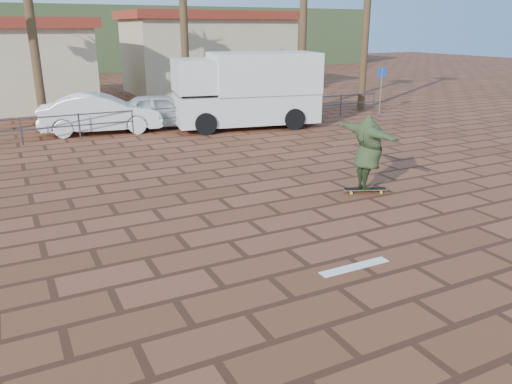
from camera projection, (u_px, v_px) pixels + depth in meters
ground at (286, 249)px, 9.56m from camera, size 120.00×120.00×0.00m
paint_stripe at (355, 267)px, 8.84m from camera, size 1.40×0.22×0.01m
guardrail at (132, 118)px, 19.50m from camera, size 24.06×0.06×1.00m
building_east at (208, 52)px, 32.51m from camera, size 10.60×6.60×5.00m
hill_front at (40, 38)px, 50.94m from camera, size 70.00×18.00×6.00m
longboard at (365, 189)px, 12.79m from camera, size 1.13×0.67×0.11m
skateboarder at (368, 152)px, 12.48m from camera, size 0.75×2.38×1.92m
campervan at (247, 89)px, 20.82m from camera, size 6.25×3.49×3.06m
car_silver at (162, 110)px, 20.98m from camera, size 4.45×2.52×1.43m
car_white at (101, 113)px, 19.89m from camera, size 4.92×2.47×1.55m
street_sign at (381, 82)px, 24.01m from camera, size 0.45×0.11×2.23m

